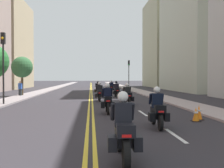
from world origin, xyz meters
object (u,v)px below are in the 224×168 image
motorcycle_0 (123,133)px  motorcycle_4 (99,93)px  motorcycle_7 (111,88)px  pedestrian_0 (20,89)px  traffic_light_near (3,56)px  traffic_cone_0 (199,112)px  motorcycle_5 (116,91)px  motorcycle_2 (107,101)px  motorcycle_3 (127,96)px  motorcycle_6 (98,89)px  traffic_cone_1 (196,114)px  traffic_light_far (129,70)px  street_tree_1 (22,67)px  motorcycle_1 (157,111)px

motorcycle_0 → motorcycle_4: 16.83m
motorcycle_7 → pedestrian_0: (-10.04, -6.76, 0.19)m
motorcycle_4 → motorcycle_7: bearing=79.9°
pedestrian_0 → traffic_light_near: bearing=-64.3°
motorcycle_4 → traffic_cone_0: (4.35, -10.69, -0.32)m
pedestrian_0 → motorcycle_5: bearing=7.8°
motorcycle_4 → traffic_light_near: traffic_light_near is taller
motorcycle_4 → motorcycle_5: (1.85, 4.47, 0.01)m
motorcycle_2 → motorcycle_4: (-0.21, 8.09, -0.03)m
motorcycle_3 → motorcycle_6: size_ratio=1.01×
motorcycle_4 → traffic_cone_0: size_ratio=3.07×
motorcycle_0 → motorcycle_6: bearing=91.0°
traffic_cone_1 → motorcycle_7: bearing=94.8°
traffic_cone_0 → traffic_light_far: 32.62m
motorcycle_3 → motorcycle_6: bearing=95.7°
motorcycle_2 → motorcycle_3: size_ratio=0.95×
traffic_cone_1 → traffic_light_far: (1.43, 32.94, 2.98)m
motorcycle_6 → motorcycle_7: bearing=70.1°
motorcycle_3 → traffic_cone_1: bearing=-76.1°
motorcycle_4 → traffic_cone_0: motorcycle_4 is taller
motorcycle_5 → traffic_cone_1: size_ratio=3.39×
motorcycle_7 → traffic_cone_0: bearing=-81.9°
motorcycle_4 → motorcycle_5: size_ratio=0.97×
motorcycle_7 → street_tree_1: street_tree_1 is taller
motorcycle_5 → traffic_cone_0: (2.49, -15.16, -0.32)m
motorcycle_0 → traffic_light_near: 15.62m
motorcycle_1 → street_tree_1: street_tree_1 is taller
traffic_light_near → traffic_light_far: size_ratio=1.07×
traffic_cone_1 → pedestrian_0: size_ratio=0.40×
motorcycle_5 → motorcycle_1: bearing=-92.1°
motorcycle_6 → traffic_cone_1: motorcycle_6 is taller
motorcycle_6 → street_tree_1: 8.61m
motorcycle_0 → traffic_light_near: (-6.94, 13.69, 2.87)m
motorcycle_5 → motorcycle_6: size_ratio=0.97×
traffic_light_near → traffic_light_far: 27.80m
traffic_cone_0 → traffic_cone_1: (-0.33, -0.47, -0.02)m
motorcycle_5 → street_tree_1: street_tree_1 is taller
motorcycle_3 → traffic_light_near: size_ratio=0.44×
motorcycle_0 → traffic_cone_0: bearing=56.2°
street_tree_1 → traffic_cone_0: bearing=-55.1°
motorcycle_3 → motorcycle_4: size_ratio=1.06×
street_tree_1 → motorcycle_0: bearing=-71.2°
motorcycle_2 → pedestrian_0: motorcycle_2 is taller
motorcycle_7 → traffic_light_near: bearing=-116.1°
motorcycle_2 → motorcycle_5: bearing=82.8°
motorcycle_1 → traffic_cone_1: 2.61m
traffic_light_far → pedestrian_0: size_ratio=2.94×
motorcycle_3 → motorcycle_7: bearing=87.2°
motorcycle_6 → motorcycle_1: bearing=-82.3°
motorcycle_4 → motorcycle_7: 13.26m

